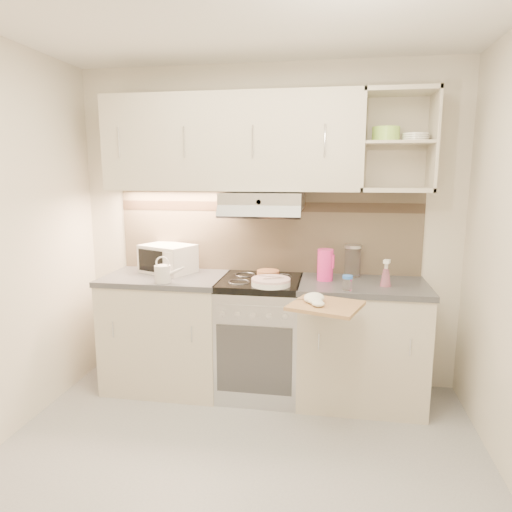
{
  "coord_description": "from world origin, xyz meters",
  "views": [
    {
      "loc": [
        0.51,
        -2.18,
        1.69
      ],
      "look_at": [
        -0.01,
        0.95,
        1.1
      ],
      "focal_mm": 32.0,
      "sensor_mm": 36.0,
      "label": 1
    }
  ],
  "objects": [
    {
      "name": "ground",
      "position": [
        0.0,
        0.0,
        0.0
      ],
      "size": [
        3.0,
        3.0,
        0.0
      ],
      "primitive_type": "plane",
      "color": "#98979A",
      "rests_on": "ground"
    },
    {
      "name": "room_shell",
      "position": [
        0.0,
        0.37,
        1.63
      ],
      "size": [
        3.04,
        2.84,
        2.52
      ],
      "color": "beige",
      "rests_on": "ground"
    },
    {
      "name": "base_cabinet_left",
      "position": [
        -0.75,
        1.1,
        0.43
      ],
      "size": [
        0.9,
        0.6,
        0.86
      ],
      "primitive_type": "cube",
      "color": "beige",
      "rests_on": "ground"
    },
    {
      "name": "worktop_left",
      "position": [
        -0.75,
        1.1,
        0.88
      ],
      "size": [
        0.92,
        0.62,
        0.04
      ],
      "primitive_type": "cube",
      "color": "#47474C",
      "rests_on": "base_cabinet_left"
    },
    {
      "name": "base_cabinet_right",
      "position": [
        0.75,
        1.1,
        0.43
      ],
      "size": [
        0.9,
        0.6,
        0.86
      ],
      "primitive_type": "cube",
      "color": "beige",
      "rests_on": "ground"
    },
    {
      "name": "worktop_right",
      "position": [
        0.75,
        1.1,
        0.88
      ],
      "size": [
        0.92,
        0.62,
        0.04
      ],
      "primitive_type": "cube",
      "color": "#47474C",
      "rests_on": "base_cabinet_right"
    },
    {
      "name": "electric_range",
      "position": [
        0.0,
        1.1,
        0.45
      ],
      "size": [
        0.6,
        0.6,
        0.9
      ],
      "color": "#B7B7BC",
      "rests_on": "ground"
    },
    {
      "name": "microwave",
      "position": [
        -0.77,
        1.22,
        1.01
      ],
      "size": [
        0.48,
        0.42,
        0.22
      ],
      "rotation": [
        0.0,
        0.0,
        -0.42
      ],
      "color": "silver",
      "rests_on": "worktop_left"
    },
    {
      "name": "watering_can",
      "position": [
        -0.68,
        0.88,
        0.97
      ],
      "size": [
        0.23,
        0.12,
        0.19
      ],
      "rotation": [
        0.0,
        0.0,
        0.02
      ],
      "color": "silver",
      "rests_on": "worktop_left"
    },
    {
      "name": "plate_stack",
      "position": [
        0.1,
        0.92,
        0.93
      ],
      "size": [
        0.28,
        0.28,
        0.06
      ],
      "rotation": [
        0.0,
        0.0,
        -0.04
      ],
      "color": "white",
      "rests_on": "electric_range"
    },
    {
      "name": "bread_loaf",
      "position": [
        0.04,
        1.21,
        0.92
      ],
      "size": [
        0.17,
        0.17,
        0.04
      ],
      "primitive_type": "cylinder",
      "color": "olive",
      "rests_on": "electric_range"
    },
    {
      "name": "pink_pitcher",
      "position": [
        0.48,
        1.14,
        1.02
      ],
      "size": [
        0.13,
        0.12,
        0.23
      ],
      "rotation": [
        0.0,
        0.0,
        -0.24
      ],
      "color": "#F32B8A",
      "rests_on": "worktop_right"
    },
    {
      "name": "glass_jar",
      "position": [
        0.68,
        1.3,
        1.02
      ],
      "size": [
        0.13,
        0.13,
        0.24
      ],
      "rotation": [
        0.0,
        0.0,
        -0.41
      ],
      "color": "white",
      "rests_on": "worktop_right"
    },
    {
      "name": "spice_jar",
      "position": [
        0.63,
        0.88,
        0.95
      ],
      "size": [
        0.07,
        0.07,
        0.1
      ],
      "rotation": [
        0.0,
        0.0,
        0.37
      ],
      "color": "white",
      "rests_on": "worktop_right"
    },
    {
      "name": "spray_bottle",
      "position": [
        0.9,
        1.03,
        0.98
      ],
      "size": [
        0.08,
        0.08,
        0.2
      ],
      "rotation": [
        0.0,
        0.0,
        -0.37
      ],
      "color": "pink",
      "rests_on": "worktop_right"
    },
    {
      "name": "cutting_board",
      "position": [
        0.49,
        0.58,
        0.87
      ],
      "size": [
        0.5,
        0.48,
        0.02
      ],
      "primitive_type": "cube",
      "rotation": [
        0.0,
        0.0,
        -0.32
      ],
      "color": "tan",
      "rests_on": "base_cabinet_right"
    },
    {
      "name": "dish_towel",
      "position": [
        0.45,
        0.56,
        0.91
      ],
      "size": [
        0.26,
        0.23,
        0.06
      ],
      "primitive_type": null,
      "rotation": [
        0.0,
        0.0,
        -0.2
      ],
      "color": "silver",
      "rests_on": "cutting_board"
    }
  ]
}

